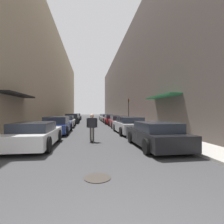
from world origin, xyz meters
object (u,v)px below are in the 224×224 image
object	(u,v)px
parked_car_left_1	(57,125)
parked_car_right_0	(156,135)
parked_car_right_1	(129,125)
parked_car_right_4	(107,118)
parked_car_right_3	(111,119)
manhole_cover	(97,178)
parked_car_left_5	(76,117)
parked_car_left_4	(74,118)
parked_car_left_2	(66,121)
parked_car_right_2	(118,122)
skateboarder	(92,125)
traffic_light	(129,108)
parked_car_right_5	(104,117)
parked_car_left_3	(72,119)
parked_car_left_0	(35,135)

from	to	relation	value
parked_car_left_1	parked_car_right_0	world-z (taller)	parked_car_left_1
parked_car_right_1	parked_car_right_4	world-z (taller)	parked_car_right_1
parked_car_right_3	manhole_cover	world-z (taller)	parked_car_right_3
parked_car_left_5	parked_car_right_1	bearing A→B (deg)	-76.43
parked_car_left_4	parked_car_right_1	bearing A→B (deg)	-72.52
parked_car_left_2	parked_car_right_4	distance (m)	11.17
parked_car_right_2	parked_car_right_4	world-z (taller)	parked_car_right_2
parked_car_left_1	skateboarder	world-z (taller)	skateboarder
skateboarder	parked_car_left_2	bearing A→B (deg)	105.22
parked_car_left_2	traffic_light	world-z (taller)	traffic_light
traffic_light	parked_car_left_5	bearing A→B (deg)	121.26
traffic_light	parked_car_left_1	bearing A→B (deg)	-129.52
parked_car_right_2	skateboarder	bearing A→B (deg)	-109.18
parked_car_right_2	parked_car_right_5	distance (m)	16.57
parked_car_left_4	skateboarder	world-z (taller)	skateboarder
parked_car_right_2	parked_car_right_4	bearing A→B (deg)	90.66
parked_car_left_3	parked_car_right_4	size ratio (longest dim) A/B	0.91
parked_car_left_0	parked_car_right_4	world-z (taller)	parked_car_right_4
parked_car_left_0	parked_car_right_5	xyz separation A→B (m)	(5.75, 26.45, -0.03)
parked_car_left_0	parked_car_right_5	size ratio (longest dim) A/B	0.93
parked_car_right_1	parked_car_right_5	size ratio (longest dim) A/B	1.02
parked_car_right_4	parked_car_left_0	bearing A→B (deg)	-105.25
parked_car_right_4	skateboarder	distance (m)	19.87
parked_car_right_2	parked_car_right_0	bearing A→B (deg)	-90.15
parked_car_left_3	parked_car_right_1	distance (m)	13.77
parked_car_left_4	parked_car_right_0	xyz separation A→B (m)	(5.73, -23.52, -0.03)
parked_car_right_2	parked_car_right_4	size ratio (longest dim) A/B	0.98
parked_car_left_2	parked_car_left_3	bearing A→B (deg)	89.12
parked_car_left_2	parked_car_right_2	size ratio (longest dim) A/B	0.96
parked_car_right_2	traffic_light	distance (m)	5.85
parked_car_left_2	parked_car_right_1	size ratio (longest dim) A/B	0.92
parked_car_left_3	parked_car_left_0	bearing A→B (deg)	-90.50
parked_car_right_2	manhole_cover	bearing A→B (deg)	-101.86
parked_car_left_2	parked_car_right_5	world-z (taller)	parked_car_left_2
parked_car_left_2	parked_car_right_4	xyz separation A→B (m)	(5.62, 9.65, 0.01)
parked_car_right_4	traffic_light	world-z (taller)	traffic_light
skateboarder	traffic_light	world-z (taller)	traffic_light
parked_car_left_2	parked_car_right_3	xyz separation A→B (m)	(5.68, 4.14, 0.01)
parked_car_left_1	parked_car_right_1	world-z (taller)	parked_car_left_1
parked_car_right_1	skateboarder	distance (m)	4.50
parked_car_right_4	traffic_light	bearing A→B (deg)	-67.23
manhole_cover	parked_car_left_0	bearing A→B (deg)	122.97
parked_car_left_0	parked_car_right_2	distance (m)	11.46
parked_car_left_4	skateboarder	size ratio (longest dim) A/B	2.81
parked_car_left_0	parked_car_right_3	world-z (taller)	parked_car_right_3
parked_car_left_4	parked_car_right_5	bearing A→B (deg)	33.74
parked_car_left_5	parked_car_left_3	bearing A→B (deg)	-89.12
manhole_cover	traffic_light	world-z (taller)	traffic_light
parked_car_right_1	traffic_light	bearing A→B (deg)	77.14
parked_car_left_1	parked_car_left_2	xyz separation A→B (m)	(-0.08, 5.86, -0.04)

